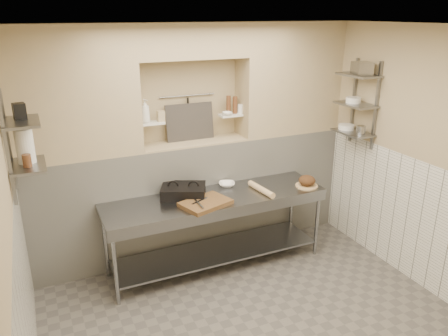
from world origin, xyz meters
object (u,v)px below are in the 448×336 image
bread_loaf (307,180)px  bottle_soap (145,111)px  jug_left (25,146)px  mixing_bowl (227,184)px  prep_table (216,217)px  rolling_pin (261,189)px  cutting_board (206,203)px  panini_press (183,191)px  bowl_alcove (227,114)px

bread_loaf → bottle_soap: (-1.77, 0.69, 0.87)m
jug_left → mixing_bowl: bearing=8.9°
prep_table → rolling_pin: rolling_pin is taller
prep_table → cutting_board: cutting_board is taller
bottle_soap → jug_left: bottle_soap is taller
bread_loaf → jug_left: size_ratio=0.65×
panini_press → jug_left: size_ratio=1.90×
panini_press → bowl_alcove: bearing=51.4°
rolling_pin → bottle_soap: 1.61m
cutting_board → bottle_soap: (-0.44, 0.70, 0.93)m
panini_press → rolling_pin: size_ratio=1.28×
rolling_pin → prep_table: bearing=171.0°
prep_table → bowl_alcove: bearing=54.2°
bread_loaf → jug_left: (-3.03, 0.07, 0.79)m
cutting_board → rolling_pin: size_ratio=1.12×
prep_table → rolling_pin: 0.62m
rolling_pin → bowl_alcove: (-0.16, 0.61, 0.80)m
cutting_board → bottle_soap: size_ratio=1.90×
cutting_board → bottle_soap: 1.24m
rolling_pin → bowl_alcove: bearing=104.7°
bowl_alcove → jug_left: 2.36m
cutting_board → bowl_alcove: bearing=50.1°
cutting_board → jug_left: bearing=177.4°
jug_left → bowl_alcove: bearing=15.0°
bottle_soap → bowl_alcove: (1.01, -0.01, -0.12)m
mixing_bowl → bottle_soap: (-0.88, 0.29, 0.92)m
mixing_bowl → rolling_pin: size_ratio=0.42×
mixing_bowl → bottle_soap: size_ratio=0.71×
bread_loaf → bowl_alcove: size_ratio=1.62×
cutting_board → rolling_pin: 0.74m
bread_loaf → rolling_pin: bearing=173.5°
panini_press → bottle_soap: bearing=152.1°
bread_loaf → jug_left: bearing=178.7°
mixing_bowl → jug_left: 2.33m
prep_table → rolling_pin: size_ratio=5.60×
mixing_bowl → jug_left: bearing=-171.1°
rolling_pin → bottle_soap: bearing=152.1°
bread_loaf → bottle_soap: bearing=158.7°
rolling_pin → mixing_bowl: bearing=130.9°
mixing_bowl → bowl_alcove: (0.13, 0.28, 0.81)m
bowl_alcove → rolling_pin: bearing=-75.3°
bottle_soap → bowl_alcove: 1.02m
bowl_alcove → jug_left: (-2.28, -0.61, 0.04)m
mixing_bowl → bread_loaf: (0.88, -0.40, 0.05)m
mixing_bowl → bread_loaf: bread_loaf is taller
bottle_soap → jug_left: (-1.26, -0.62, -0.08)m
cutting_board → bread_loaf: bearing=0.3°
bottle_soap → cutting_board: bearing=-57.8°
bottle_soap → prep_table: bearing=-40.3°
panini_press → mixing_bowl: panini_press is taller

